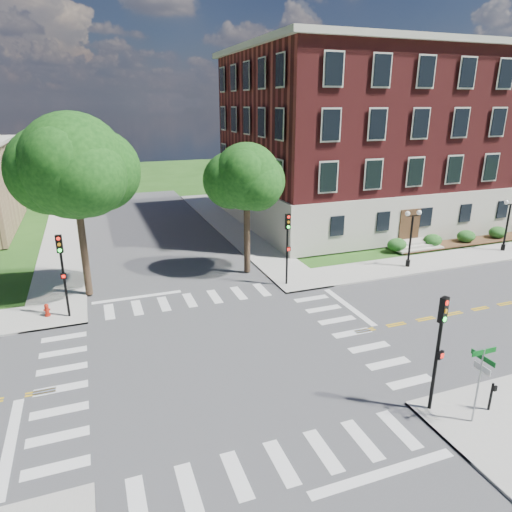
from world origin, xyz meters
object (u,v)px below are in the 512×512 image
object	(u,v)px
traffic_signal_se	(439,340)
push_button_post	(492,395)
traffic_signal_ne	(287,240)
street_sign_pole	(481,371)
twin_lamp_east	(508,222)
twin_lamp_west	(411,235)
fire_hydrant	(47,310)
traffic_signal_nw	(62,265)

from	to	relation	value
traffic_signal_se	push_button_post	size ratio (longest dim) A/B	4.00
traffic_signal_se	push_button_post	bearing A→B (deg)	-22.65
traffic_signal_ne	street_sign_pole	xyz separation A→B (m)	(0.99, -15.25, -0.88)
traffic_signal_ne	twin_lamp_east	size ratio (longest dim) A/B	1.13
twin_lamp_west	street_sign_pole	bearing A→B (deg)	-120.13
twin_lamp_east	fire_hydrant	size ratio (longest dim) A/B	5.64
fire_hydrant	twin_lamp_east	bearing A→B (deg)	0.54
traffic_signal_nw	push_button_post	xyz separation A→B (m)	(15.74, -14.75, -2.39)
street_sign_pole	push_button_post	xyz separation A→B (m)	(1.14, 0.29, -1.51)
traffic_signal_ne	push_button_post	xyz separation A→B (m)	(2.13, -14.95, -2.39)
traffic_signal_nw	twin_lamp_west	distance (m)	23.48
push_button_post	fire_hydrant	distance (m)	22.73
twin_lamp_east	fire_hydrant	world-z (taller)	twin_lamp_east
push_button_post	twin_lamp_east	bearing A→B (deg)	41.38
street_sign_pole	push_button_post	bearing A→B (deg)	14.45
twin_lamp_west	push_button_post	size ratio (longest dim) A/B	3.53
twin_lamp_west	fire_hydrant	distance (m)	24.72
traffic_signal_nw	twin_lamp_east	world-z (taller)	traffic_signal_nw
street_sign_pole	traffic_signal_ne	bearing A→B (deg)	93.70
traffic_signal_nw	fire_hydrant	size ratio (longest dim) A/B	6.40
traffic_signal_nw	twin_lamp_east	distance (m)	33.37
twin_lamp_east	fire_hydrant	xyz separation A→B (m)	(-34.52, -0.33, -2.06)
traffic_signal_nw	street_sign_pole	distance (m)	20.98
traffic_signal_se	fire_hydrant	world-z (taller)	traffic_signal_se
fire_hydrant	traffic_signal_nw	bearing A→B (deg)	-21.00
twin_lamp_west	fire_hydrant	xyz separation A→B (m)	(-24.63, 0.19, -2.06)
twin_lamp_west	street_sign_pole	xyz separation A→B (m)	(-8.87, -15.29, -0.21)
traffic_signal_ne	twin_lamp_east	bearing A→B (deg)	1.65
traffic_signal_ne	street_sign_pole	world-z (taller)	traffic_signal_ne
traffic_signal_nw	push_button_post	bearing A→B (deg)	-43.13
traffic_signal_ne	street_sign_pole	bearing A→B (deg)	-86.30
twin_lamp_east	street_sign_pole	world-z (taller)	twin_lamp_east
traffic_signal_nw	twin_lamp_west	bearing A→B (deg)	0.62
traffic_signal_ne	traffic_signal_nw	size ratio (longest dim) A/B	1.00
traffic_signal_se	twin_lamp_west	bearing A→B (deg)	55.04
street_sign_pole	twin_lamp_east	bearing A→B (deg)	40.14
traffic_signal_nw	push_button_post	size ratio (longest dim) A/B	4.00
push_button_post	traffic_signal_ne	bearing A→B (deg)	98.10
traffic_signal_ne	twin_lamp_east	xyz separation A→B (m)	(19.74, 0.57, -0.66)
traffic_signal_se	twin_lamp_east	size ratio (longest dim) A/B	1.13
twin_lamp_east	push_button_post	world-z (taller)	twin_lamp_east
push_button_post	fire_hydrant	size ratio (longest dim) A/B	1.60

